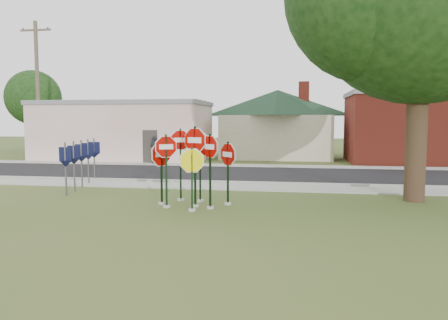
% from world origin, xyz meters
% --- Properties ---
extents(ground, '(120.00, 120.00, 0.00)m').
position_xyz_m(ground, '(0.00, 0.00, 0.00)').
color(ground, '#344E1D').
rests_on(ground, ground).
extents(sidewalk_near, '(60.00, 1.60, 0.06)m').
position_xyz_m(sidewalk_near, '(0.00, 5.50, 0.03)').
color(sidewalk_near, gray).
rests_on(sidewalk_near, ground).
extents(road, '(60.00, 7.00, 0.04)m').
position_xyz_m(road, '(0.00, 10.00, 0.02)').
color(road, black).
rests_on(road, ground).
extents(sidewalk_far, '(60.00, 1.60, 0.06)m').
position_xyz_m(sidewalk_far, '(0.00, 14.30, 0.03)').
color(sidewalk_far, gray).
rests_on(sidewalk_far, ground).
extents(curb, '(60.00, 0.20, 0.14)m').
position_xyz_m(curb, '(0.00, 6.50, 0.07)').
color(curb, gray).
rests_on(curb, ground).
extents(stop_sign_center, '(1.05, 0.40, 2.73)m').
position_xyz_m(stop_sign_center, '(0.20, 1.26, 1.72)').
color(stop_sign_center, '#A09D94').
rests_on(stop_sign_center, ground).
extents(stop_sign_yellow, '(1.01, 0.29, 2.09)m').
position_xyz_m(stop_sign_yellow, '(0.26, 0.59, 1.23)').
color(stop_sign_yellow, '#A09D94').
rests_on(stop_sign_yellow, ground).
extents(stop_sign_left, '(0.85, 0.51, 2.46)m').
position_xyz_m(stop_sign_left, '(-0.68, 0.98, 1.49)').
color(stop_sign_left, '#A09D94').
rests_on(stop_sign_left, ground).
extents(stop_sign_right, '(0.78, 0.66, 2.48)m').
position_xyz_m(stop_sign_right, '(0.74, 1.02, 1.52)').
color(stop_sign_right, '#A09D94').
rests_on(stop_sign_right, ground).
extents(stop_sign_back_right, '(1.13, 0.24, 2.54)m').
position_xyz_m(stop_sign_back_right, '(0.17, 2.16, 1.58)').
color(stop_sign_back_right, '#A09D94').
rests_on(stop_sign_back_right, ground).
extents(stop_sign_back_left, '(0.96, 0.24, 2.62)m').
position_xyz_m(stop_sign_back_left, '(-0.54, 2.23, 1.60)').
color(stop_sign_back_left, '#A09D94').
rests_on(stop_sign_back_left, ground).
extents(stop_sign_far_right, '(0.77, 0.75, 2.21)m').
position_xyz_m(stop_sign_far_right, '(1.20, 1.77, 1.33)').
color(stop_sign_far_right, '#A09D94').
rests_on(stop_sign_far_right, ground).
extents(stop_sign_far_left, '(0.58, 1.03, 2.28)m').
position_xyz_m(stop_sign_far_left, '(-1.00, 1.49, 1.39)').
color(stop_sign_far_left, '#A09D94').
rests_on(stop_sign_far_left, ground).
extents(route_sign_row, '(1.43, 4.63, 2.00)m').
position_xyz_m(route_sign_row, '(-5.40, 4.50, 1.22)').
color(route_sign_row, '#59595E').
rests_on(route_sign_row, ground).
extents(building_stucco, '(12.20, 6.20, 4.20)m').
position_xyz_m(building_stucco, '(-9.00, 18.00, 2.15)').
color(building_stucco, silver).
rests_on(building_stucco, ground).
extents(building_house, '(11.60, 11.60, 6.20)m').
position_xyz_m(building_house, '(2.00, 22.00, 3.65)').
color(building_house, beige).
rests_on(building_house, ground).
extents(building_brick, '(10.20, 6.20, 4.75)m').
position_xyz_m(building_brick, '(12.00, 18.50, 2.40)').
color(building_brick, maroon).
rests_on(building_brick, ground).
extents(utility_pole_near, '(2.20, 0.26, 9.50)m').
position_xyz_m(utility_pole_near, '(-14.00, 15.20, 4.97)').
color(utility_pole_near, '#443A2D').
rests_on(utility_pole_near, ground).
extents(bg_tree_left, '(4.90, 4.90, 7.35)m').
position_xyz_m(bg_tree_left, '(-20.00, 24.00, 4.88)').
color(bg_tree_left, black).
rests_on(bg_tree_left, ground).
extents(pedestrian, '(0.74, 0.57, 1.79)m').
position_xyz_m(pedestrian, '(-5.49, 14.46, 0.96)').
color(pedestrian, black).
rests_on(pedestrian, sidewalk_far).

